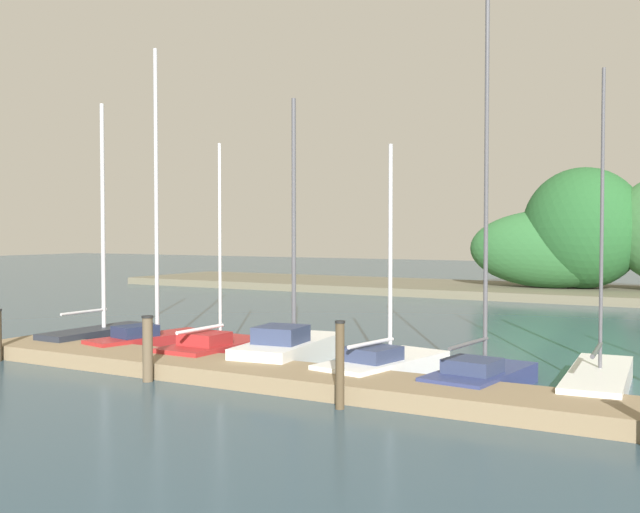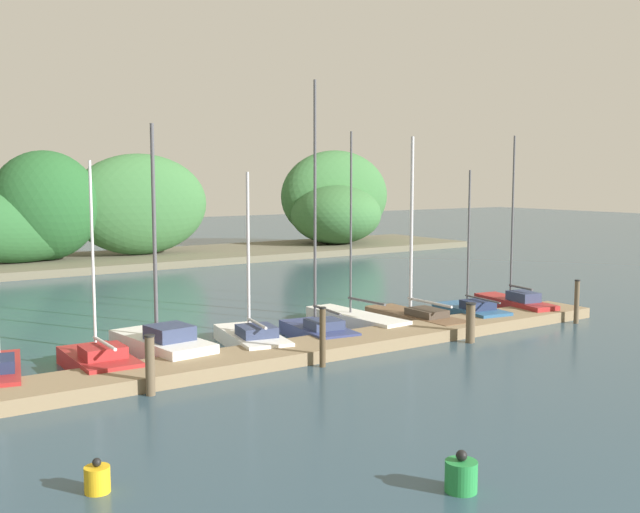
% 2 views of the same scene
% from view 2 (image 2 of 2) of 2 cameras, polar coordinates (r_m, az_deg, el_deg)
% --- Properties ---
extents(dock_pier, '(22.14, 1.80, 0.35)m').
position_cam_2_polar(dock_pier, '(20.84, -0.54, -7.08)').
color(dock_pier, '#847051').
rests_on(dock_pier, ground).
extents(far_shore, '(53.04, 8.00, 6.72)m').
position_cam_2_polar(far_shore, '(45.57, -10.11, 3.11)').
color(far_shore, '#66604C').
rests_on(far_shore, ground).
extents(sailboat_2, '(1.41, 3.27, 5.34)m').
position_cam_2_polar(sailboat_2, '(19.98, -16.60, -7.55)').
color(sailboat_2, maroon).
rests_on(sailboat_2, ground).
extents(sailboat_3, '(1.79, 3.96, 6.35)m').
position_cam_2_polar(sailboat_3, '(21.00, -12.12, -6.47)').
color(sailboat_3, white).
rests_on(sailboat_3, ground).
extents(sailboat_4, '(1.91, 3.81, 5.06)m').
position_cam_2_polar(sailboat_4, '(21.82, -5.30, -6.15)').
color(sailboat_4, white).
rests_on(sailboat_4, ground).
extents(sailboat_5, '(1.63, 3.28, 7.78)m').
position_cam_2_polar(sailboat_5, '(22.77, -0.22, -5.47)').
color(sailboat_5, navy).
rests_on(sailboat_5, ground).
extents(sailboat_6, '(1.34, 4.43, 6.38)m').
position_cam_2_polar(sailboat_6, '(24.74, 2.52, -4.73)').
color(sailboat_6, white).
rests_on(sailboat_6, ground).
extents(sailboat_7, '(1.26, 4.46, 6.24)m').
position_cam_2_polar(sailboat_7, '(25.32, 7.20, -4.43)').
color(sailboat_7, brown).
rests_on(sailboat_7, ground).
extents(sailboat_8, '(1.63, 3.22, 5.15)m').
position_cam_2_polar(sailboat_8, '(26.33, 11.35, -4.12)').
color(sailboat_8, '#285684').
rests_on(sailboat_8, ground).
extents(sailboat_9, '(1.56, 3.89, 6.38)m').
position_cam_2_polar(sailboat_9, '(28.02, 14.53, -3.48)').
color(sailboat_9, maroon).
rests_on(sailboat_9, ground).
extents(mooring_piling_1, '(0.25, 0.25, 1.39)m').
position_cam_2_polar(mooring_piling_1, '(17.45, -12.85, -8.07)').
color(mooring_piling_1, brown).
rests_on(mooring_piling_1, ground).
extents(mooring_piling_2, '(0.19, 0.19, 1.58)m').
position_cam_2_polar(mooring_piling_2, '(19.46, 0.20, -6.15)').
color(mooring_piling_2, '#4C3D28').
rests_on(mooring_piling_2, ground).
extents(mooring_piling_3, '(0.31, 0.31, 1.20)m').
position_cam_2_polar(mooring_piling_3, '(22.74, 11.41, -4.97)').
color(mooring_piling_3, brown).
rests_on(mooring_piling_3, ground).
extents(mooring_piling_4, '(0.19, 0.19, 1.48)m').
position_cam_2_polar(mooring_piling_4, '(26.58, 19.00, -3.26)').
color(mooring_piling_4, brown).
rests_on(mooring_piling_4, ground).
extents(channel_buoy_0, '(0.51, 0.51, 0.67)m').
position_cam_2_polar(channel_buoy_0, '(12.43, 10.72, -16.09)').
color(channel_buoy_0, '#23843D').
rests_on(channel_buoy_0, ground).
extents(channel_buoy_1, '(0.40, 0.40, 0.56)m').
position_cam_2_polar(channel_buoy_1, '(12.71, -16.64, -15.95)').
color(channel_buoy_1, gold).
rests_on(channel_buoy_1, ground).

